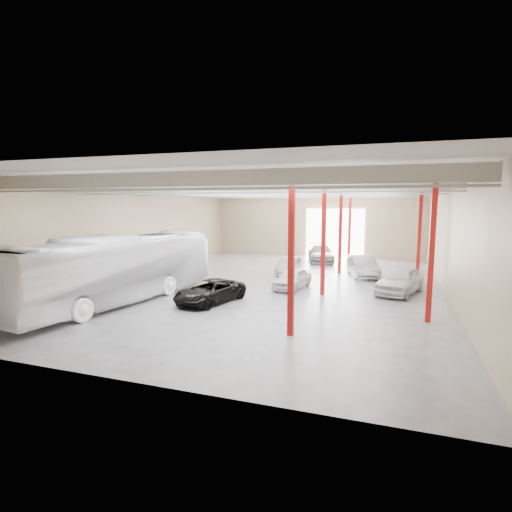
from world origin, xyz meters
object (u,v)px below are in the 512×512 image
Objects in this scene: black_sedan at (210,291)px; car_row_c at (321,253)px; car_right_near at (363,266)px; car_row_b at (289,265)px; car_row_a at (292,278)px; coach_bus at (117,269)px; car_right_far at (400,280)px.

car_row_c is at bearing 94.44° from black_sedan.
car_right_near is at bearing 70.52° from black_sedan.
car_row_b is at bearing -113.97° from car_row_c.
car_row_a is at bearing -102.61° from car_row_c.
car_row_a is 7.26m from car_right_near.
car_row_a is at bearing -139.28° from car_right_near.
car_row_b is 0.74× the size of car_row_c.
coach_bus is at bearing -123.69° from car_row_b.
car_right_far reaches higher than car_right_near.
car_row_a reaches higher than car_row_b.
car_row_a is (8.50, 6.82, -1.25)m from coach_bus.
car_row_a is 6.74m from car_right_far.
car_row_b is 9.44m from car_right_far.
car_right_far is at bearing 34.75° from coach_bus.
car_row_a is at bearing -77.15° from car_row_b.
car_row_c is 7.98m from car_right_near.
black_sedan is 1.18× the size of car_row_a.
car_right_far is (2.63, -5.20, 0.04)m from car_right_near.
car_row_c is at bearing 76.06° from car_row_b.
car_right_near is (5.67, 0.72, 0.15)m from car_row_b.
coach_bus is 17.03m from car_right_far.
black_sedan is 6.27m from car_row_a.
car_row_a is 12.68m from car_row_c.
car_row_b is (6.88, 12.12, -1.25)m from coach_bus.
car_row_a is 0.79× the size of car_right_far.
car_right_far is at bearing -78.48° from car_right_near.
car_right_far is (7.02, -11.86, 0.06)m from car_row_c.
car_right_far is at bearing -73.49° from car_row_c.
car_row_b is at bearing 94.29° from black_sedan.
black_sedan is (4.99, 1.62, -1.27)m from coach_bus.
black_sedan is 0.85× the size of car_row_c.
coach_bus is 2.76× the size of car_right_far.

